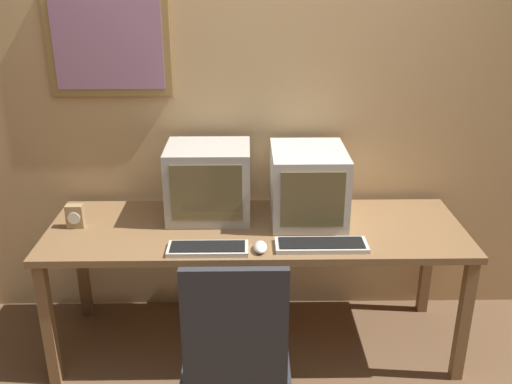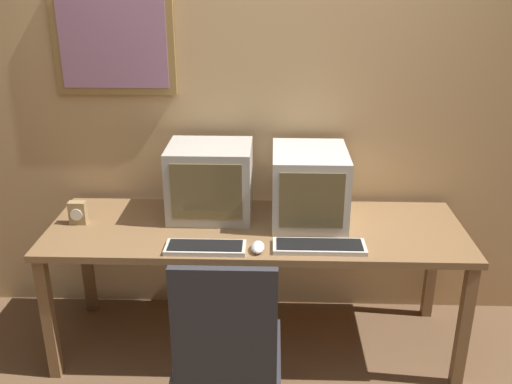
# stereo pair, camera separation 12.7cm
# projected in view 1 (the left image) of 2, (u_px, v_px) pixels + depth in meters

# --- Properties ---
(wall_back) EXTENTS (8.00, 0.08, 2.60)m
(wall_back) POSITION_uv_depth(u_px,v_px,m) (253.00, 99.00, 3.16)
(wall_back) COLOR tan
(wall_back) RESTS_ON ground_plane
(desk) EXTENTS (2.16, 0.72, 0.72)m
(desk) POSITION_uv_depth(u_px,v_px,m) (256.00, 238.00, 3.00)
(desk) COLOR olive
(desk) RESTS_ON ground_plane
(monitor_left) EXTENTS (0.44, 0.37, 0.39)m
(monitor_left) POSITION_uv_depth(u_px,v_px,m) (209.00, 182.00, 3.04)
(monitor_left) COLOR #B7B2A8
(monitor_left) RESTS_ON desk
(monitor_right) EXTENTS (0.39, 0.46, 0.38)m
(monitor_right) POSITION_uv_depth(u_px,v_px,m) (308.00, 185.00, 3.01)
(monitor_right) COLOR beige
(monitor_right) RESTS_ON desk
(keyboard_main) EXTENTS (0.39, 0.15, 0.03)m
(keyboard_main) POSITION_uv_depth(u_px,v_px,m) (208.00, 248.00, 2.72)
(keyboard_main) COLOR beige
(keyboard_main) RESTS_ON desk
(keyboard_side) EXTENTS (0.45, 0.15, 0.03)m
(keyboard_side) POSITION_uv_depth(u_px,v_px,m) (321.00, 245.00, 2.75)
(keyboard_side) COLOR beige
(keyboard_side) RESTS_ON desk
(mouse_near_keyboard) EXTENTS (0.06, 0.12, 0.04)m
(mouse_near_keyboard) POSITION_uv_depth(u_px,v_px,m) (260.00, 247.00, 2.72)
(mouse_near_keyboard) COLOR silver
(mouse_near_keyboard) RESTS_ON desk
(desk_clock) EXTENTS (0.09, 0.05, 0.12)m
(desk_clock) POSITION_uv_depth(u_px,v_px,m) (75.00, 216.00, 2.94)
(desk_clock) COLOR #A38456
(desk_clock) RESTS_ON desk
(office_chair) EXTENTS (0.46, 0.46, 0.98)m
(office_chair) POSITION_uv_depth(u_px,v_px,m) (236.00, 369.00, 2.39)
(office_chair) COLOR black
(office_chair) RESTS_ON ground_plane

